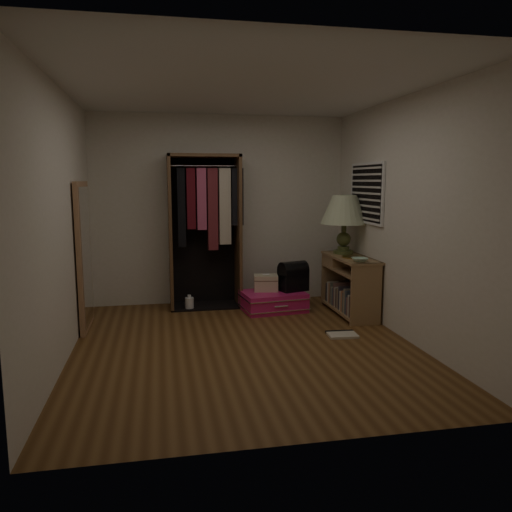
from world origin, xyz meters
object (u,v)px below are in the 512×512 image
train_case (266,283)px  console_bookshelf (348,283)px  pink_suitcase (273,301)px  open_wardrobe (207,218)px  table_lamp (344,211)px  white_jug (189,303)px  floor_mirror (84,256)px  black_bag (293,276)px

train_case → console_bookshelf: bearing=-12.0°
pink_suitcase → train_case: 0.26m
open_wardrobe → table_lamp: 1.83m
open_wardrobe → train_case: size_ratio=5.87×
pink_suitcase → table_lamp: size_ratio=1.13×
console_bookshelf → white_jug: console_bookshelf is taller
console_bookshelf → floor_mirror: size_ratio=0.66×
floor_mirror → table_lamp: size_ratio=2.17×
floor_mirror → table_lamp: floor_mirror is taller
console_bookshelf → open_wardrobe: bearing=157.2°
console_bookshelf → open_wardrobe: 2.06m
floor_mirror → train_case: bearing=10.9°
open_wardrobe → white_jug: bearing=-147.5°
black_bag → table_lamp: 1.09m
console_bookshelf → table_lamp: (0.00, 0.23, 0.92)m
console_bookshelf → train_case: bearing=158.7°
floor_mirror → white_jug: size_ratio=8.45×
table_lamp → pink_suitcase: bearing=174.8°
black_bag → train_case: bearing=154.5°
pink_suitcase → table_lamp: table_lamp is taller
black_bag → table_lamp: size_ratio=0.53×
open_wardrobe → black_bag: size_ratio=4.91×
console_bookshelf → pink_suitcase: console_bookshelf is taller
black_bag → table_lamp: (0.65, -0.12, 0.86)m
open_wardrobe → white_jug: 1.17m
black_bag → open_wardrobe: bearing=142.8°
open_wardrobe → table_lamp: bearing=-16.1°
pink_suitcase → train_case: train_case is taller
floor_mirror → console_bookshelf: bearing=0.7°
console_bookshelf → pink_suitcase: 1.01m
console_bookshelf → open_wardrobe: size_ratio=0.55×
floor_mirror → black_bag: size_ratio=4.07×
pink_suitcase → train_case: size_ratio=2.54×
train_case → table_lamp: size_ratio=0.45×
white_jug → table_lamp: bearing=-9.4°
console_bookshelf → black_bag: 0.74m
open_wardrobe → black_bag: bearing=-19.4°
train_case → table_lamp: bearing=0.0°
console_bookshelf → train_case: size_ratio=3.21×
pink_suitcase → table_lamp: (0.93, -0.09, 1.19)m
floor_mirror → pink_suitcase: (2.31, 0.35, -0.72)m
console_bookshelf → table_lamp: 0.95m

